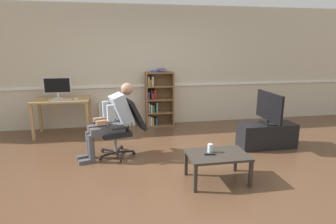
% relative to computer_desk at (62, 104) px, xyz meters
% --- Properties ---
extents(ground_plane, '(18.00, 18.00, 0.00)m').
position_rel_computer_desk_xyz_m(ground_plane, '(1.84, -2.15, -0.64)').
color(ground_plane, brown).
extents(back_wall, '(12.00, 0.13, 2.70)m').
position_rel_computer_desk_xyz_m(back_wall, '(1.84, 0.50, 0.70)').
color(back_wall, beige).
rests_on(back_wall, ground_plane).
extents(computer_desk, '(1.13, 0.67, 0.76)m').
position_rel_computer_desk_xyz_m(computer_desk, '(0.00, 0.00, 0.00)').
color(computer_desk, tan).
rests_on(computer_desk, ground_plane).
extents(imac_monitor, '(0.54, 0.14, 0.43)m').
position_rel_computer_desk_xyz_m(imac_monitor, '(-0.07, 0.08, 0.37)').
color(imac_monitor, silver).
rests_on(imac_monitor, computer_desk).
extents(keyboard, '(0.43, 0.12, 0.02)m').
position_rel_computer_desk_xyz_m(keyboard, '(0.01, -0.14, 0.12)').
color(keyboard, silver).
rests_on(keyboard, computer_desk).
extents(computer_mouse, '(0.06, 0.10, 0.03)m').
position_rel_computer_desk_xyz_m(computer_mouse, '(0.31, -0.12, 0.13)').
color(computer_mouse, white).
rests_on(computer_mouse, computer_desk).
extents(bookshelf, '(0.64, 0.29, 1.32)m').
position_rel_computer_desk_xyz_m(bookshelf, '(2.04, 0.29, -0.02)').
color(bookshelf, brown).
rests_on(bookshelf, ground_plane).
extents(radiator, '(0.80, 0.08, 0.57)m').
position_rel_computer_desk_xyz_m(radiator, '(1.11, 0.39, -0.36)').
color(radiator, white).
rests_on(radiator, ground_plane).
extents(office_chair, '(0.83, 0.66, 0.96)m').
position_rel_computer_desk_xyz_m(office_chair, '(1.23, -1.36, -0.12)').
color(office_chair, black).
rests_on(office_chair, ground_plane).
extents(person_seated, '(0.97, 0.54, 1.23)m').
position_rel_computer_desk_xyz_m(person_seated, '(1.04, -1.42, 0.01)').
color(person_seated, '#4C4C51').
rests_on(person_seated, ground_plane).
extents(tv_stand, '(1.03, 0.40, 0.45)m').
position_rel_computer_desk_xyz_m(tv_stand, '(3.80, -1.48, -0.42)').
color(tv_stand, black).
rests_on(tv_stand, ground_plane).
extents(tv_screen, '(0.20, 0.82, 0.57)m').
position_rel_computer_desk_xyz_m(tv_screen, '(3.80, -1.48, 0.10)').
color(tv_screen, black).
rests_on(tv_screen, tv_stand).
extents(coffee_table, '(0.81, 0.55, 0.40)m').
position_rel_computer_desk_xyz_m(coffee_table, '(2.45, -2.57, -0.30)').
color(coffee_table, '#332D28').
rests_on(coffee_table, ground_plane).
extents(drinking_glass, '(0.07, 0.07, 0.12)m').
position_rel_computer_desk_xyz_m(drinking_glass, '(2.36, -2.49, -0.19)').
color(drinking_glass, silver).
rests_on(drinking_glass, coffee_table).
extents(spare_remote, '(0.15, 0.06, 0.02)m').
position_rel_computer_desk_xyz_m(spare_remote, '(2.33, -2.58, -0.24)').
color(spare_remote, black).
rests_on(spare_remote, coffee_table).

